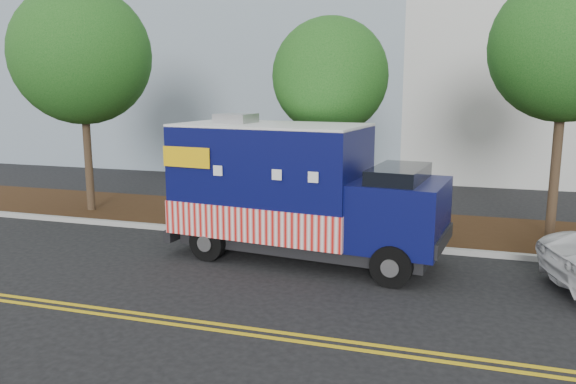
% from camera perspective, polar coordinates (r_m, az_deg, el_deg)
% --- Properties ---
extents(ground, '(120.00, 120.00, 0.00)m').
position_cam_1_polar(ground, '(14.69, -1.73, -6.31)').
color(ground, black).
rests_on(ground, ground).
extents(curb, '(120.00, 0.18, 0.15)m').
position_cam_1_polar(curb, '(15.95, -0.09, -4.65)').
color(curb, '#9E9E99').
rests_on(curb, ground).
extents(mulch_strip, '(120.00, 4.00, 0.15)m').
position_cam_1_polar(mulch_strip, '(17.90, 1.92, -2.95)').
color(mulch_strip, '#311C0D').
rests_on(mulch_strip, ground).
extents(centerline_near, '(120.00, 0.10, 0.01)m').
position_cam_1_polar(centerline_near, '(10.84, -9.58, -12.77)').
color(centerline_near, gold).
rests_on(centerline_near, ground).
extents(centerline_far, '(120.00, 0.10, 0.01)m').
position_cam_1_polar(centerline_far, '(10.63, -10.21, -13.26)').
color(centerline_far, gold).
rests_on(centerline_far, ground).
extents(tree_a, '(4.49, 4.49, 7.54)m').
position_cam_1_polar(tree_a, '(19.94, -20.25, 12.89)').
color(tree_a, '#38281C').
rests_on(tree_a, ground).
extents(tree_b, '(3.35, 3.35, 6.26)m').
position_cam_1_polar(tree_b, '(16.50, 4.31, 11.61)').
color(tree_b, '#38281C').
rests_on(tree_b, ground).
extents(tree_c, '(3.94, 3.94, 7.28)m').
position_cam_1_polar(tree_c, '(16.82, 26.41, 13.03)').
color(tree_c, '#38281C').
rests_on(tree_c, ground).
extents(sign_post, '(0.06, 0.06, 2.40)m').
position_cam_1_polar(sign_post, '(16.15, -3.08, -0.37)').
color(sign_post, '#473828').
rests_on(sign_post, ground).
extents(food_truck, '(7.09, 3.33, 3.61)m').
position_cam_1_polar(food_truck, '(14.07, 0.51, -0.21)').
color(food_truck, black).
rests_on(food_truck, ground).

